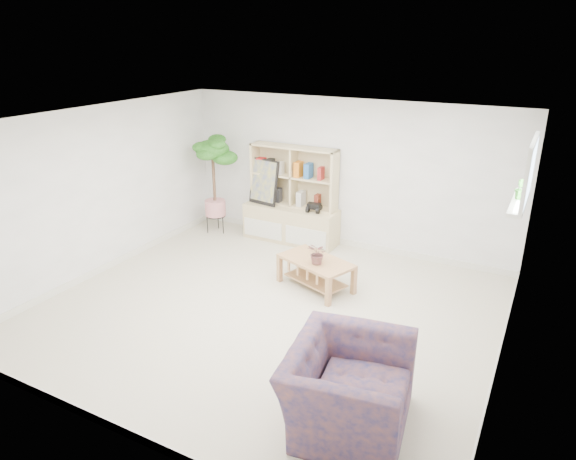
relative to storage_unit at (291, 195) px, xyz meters
The scene contains 14 objects.
floor 2.52m from the storage_unit, 69.49° to the right, with size 5.50×5.00×0.01m, color #BEB28E.
ceiling 2.88m from the storage_unit, 69.49° to the right, with size 5.50×5.00×0.01m, color white.
walls 2.42m from the storage_unit, 69.49° to the right, with size 5.51×5.01×2.40m.
baseboard 2.51m from the storage_unit, 69.49° to the right, with size 5.50×5.00×0.10m, color silver, non-canonical shape.
window 4.11m from the storage_unit, 24.69° to the right, with size 0.10×0.98×0.68m, color silver, non-canonical shape.
window_sill 3.97m from the storage_unit, 25.06° to the right, with size 0.14×1.00×0.04m, color silver.
storage_unit is the anchor object (origin of this frame).
poster 0.52m from the storage_unit, behind, with size 0.55×0.13×0.76m, color yellow, non-canonical shape.
toy_truck 0.46m from the storage_unit, ahead, with size 0.31×0.21×0.16m, color black, non-canonical shape.
coffee_table 1.87m from the storage_unit, 51.23° to the right, with size 1.02×0.56×0.42m, color #9B6949, non-canonical shape.
table_plant 1.92m from the storage_unit, 51.61° to the right, with size 0.27×0.23×0.30m, color #1E4B23.
floor_tree 1.39m from the storage_unit, 169.40° to the right, with size 0.63×0.63×1.71m, color #17530F, non-canonical shape.
armchair 4.44m from the storage_unit, 55.89° to the right, with size 1.18×1.03×0.87m, color navy.
sill_plant 3.98m from the storage_unit, 24.48° to the right, with size 0.13×0.10×0.23m, color #17530F.
Camera 1 is at (2.92, -4.97, 3.30)m, focal length 32.00 mm.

